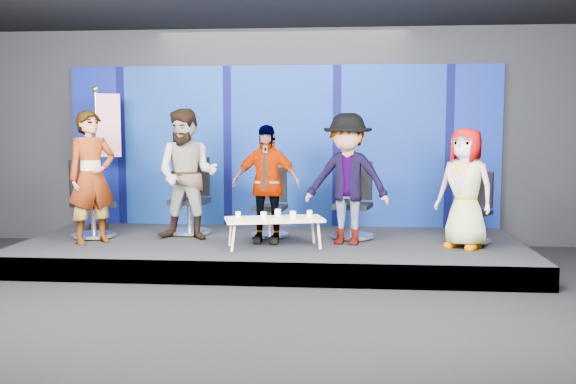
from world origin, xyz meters
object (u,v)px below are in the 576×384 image
at_px(panelist_b, 187,174).
at_px(mug_a, 238,215).
at_px(panelist_a, 92,177).
at_px(mug_e, 310,213).
at_px(panelist_d, 347,179).
at_px(coffee_table, 274,220).
at_px(panelist_e, 465,188).
at_px(mug_c, 278,213).
at_px(chair_b, 191,209).
at_px(chair_c, 271,214).
at_px(chair_d, 354,213).
at_px(mug_b, 264,215).
at_px(panelist_c, 266,184).
at_px(chair_a, 91,212).
at_px(mug_d, 293,215).
at_px(flag_stand, 105,154).
at_px(chair_e, 473,219).

xyz_separation_m(panelist_b, mug_a, (0.82, -0.56, -0.49)).
xyz_separation_m(panelist_a, mug_e, (3.01, 0.06, -0.48)).
height_order(panelist_d, mug_a, panelist_d).
bearing_deg(coffee_table, panelist_e, 4.23).
height_order(panelist_e, mug_c, panelist_e).
bearing_deg(mug_e, chair_b, 155.19).
xyz_separation_m(chair_c, coffee_table, (0.15, -0.87, 0.03)).
distance_m(chair_d, mug_e, 0.91).
relative_size(chair_c, mug_b, 10.99).
bearing_deg(panelist_d, panelist_c, -167.71).
height_order(panelist_a, mug_e, panelist_a).
relative_size(chair_b, mug_c, 11.73).
bearing_deg(mug_c, mug_b, -124.54).
bearing_deg(chair_a, panelist_b, -45.46).
relative_size(panelist_e, mug_d, 16.11).
height_order(panelist_b, mug_d, panelist_b).
bearing_deg(flag_stand, panelist_c, -41.87).
relative_size(panelist_a, chair_e, 1.86).
xyz_separation_m(panelist_d, mug_d, (-0.72, -0.38, -0.45)).
distance_m(panelist_b, mug_e, 1.87).
bearing_deg(panelist_e, chair_e, 102.78).
xyz_separation_m(chair_a, coffee_table, (2.76, -0.56, -0.01)).
bearing_deg(panelist_d, flag_stand, 178.53).
height_order(panelist_d, panelist_e, panelist_d).
xyz_separation_m(chair_c, panelist_c, (-0.01, -0.50, 0.49)).
relative_size(panelist_a, chair_b, 1.59).
bearing_deg(chair_a, mug_a, -58.49).
distance_m(chair_d, flag_stand, 4.02).
distance_m(panelist_d, coffee_table, 1.16).
xyz_separation_m(mug_c, flag_stand, (-2.86, 1.18, 0.74)).
bearing_deg(chair_c, panelist_b, -157.61).
bearing_deg(panelist_a, mug_e, -42.48).
bearing_deg(chair_d, mug_c, -133.17).
bearing_deg(panelist_e, chair_b, -155.74).
relative_size(chair_b, coffee_table, 0.83).
bearing_deg(panelist_c, mug_c, -42.56).
bearing_deg(chair_c, chair_b, 178.50).
bearing_deg(panelist_b, mug_e, -6.27).
bearing_deg(panelist_a, chair_a, 70.84).
distance_m(panelist_c, panelist_d, 1.13).
height_order(panelist_d, mug_c, panelist_d).
relative_size(chair_d, flag_stand, 0.49).
distance_m(panelist_e, coffee_table, 2.57).
height_order(panelist_a, mug_c, panelist_a).
height_order(chair_a, chair_e, chair_a).
bearing_deg(mug_c, panelist_a, -178.81).
height_order(chair_c, panelist_c, panelist_c).
relative_size(panelist_e, mug_a, 18.59).
distance_m(chair_d, mug_c, 1.25).
height_order(chair_d, mug_e, chair_d).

